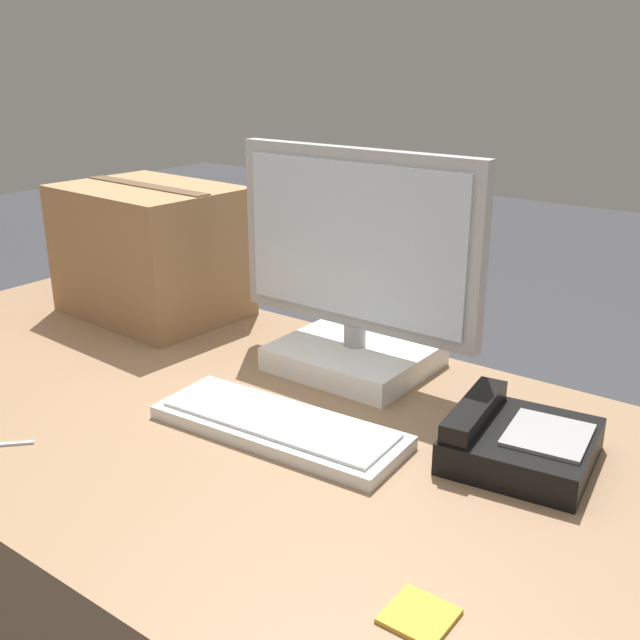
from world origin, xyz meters
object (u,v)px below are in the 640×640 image
Objects in this scene: keyboard at (279,425)px; cardboard_box at (151,251)px; monitor at (355,286)px; sticky_note_pad at (419,616)px; desk_phone at (517,442)px.

keyboard is 1.05× the size of cardboard_box.
monitor is 7.18× the size of sticky_note_pad.
cardboard_box is at bearing 152.70° from sticky_note_pad.
monitor is at bearing 0.64° from cardboard_box.
monitor reaches higher than keyboard.
monitor is 0.34m from keyboard.
sticky_note_pad is at bearing -89.96° from desk_phone.
desk_phone reaches higher than sticky_note_pad.
sticky_note_pad is at bearing -34.49° from keyboard.
desk_phone is 0.40m from sticky_note_pad.
cardboard_box is at bearing -179.36° from monitor.
monitor is at bearing 152.61° from desk_phone.
desk_phone is at bearing -8.18° from cardboard_box.
sticky_note_pad is (0.40, -0.24, -0.01)m from keyboard.
desk_phone is at bearing 97.37° from sticky_note_pad.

